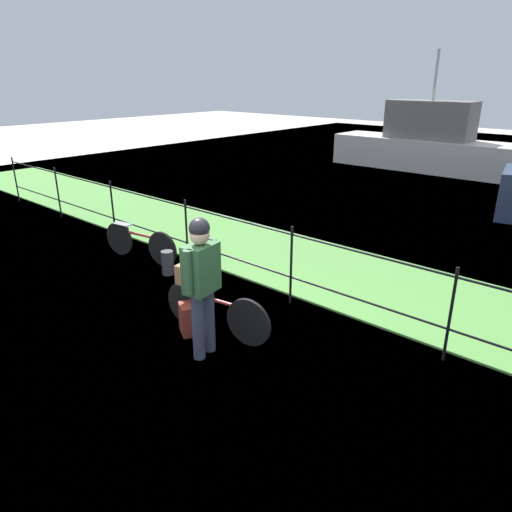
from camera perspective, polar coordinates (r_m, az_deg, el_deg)
The scene contains 12 objects.
ground_plane at distance 5.65m, azimuth -9.43°, elevation -12.74°, with size 60.00×60.00×0.00m, color #B2ADA3.
grass_strip at distance 8.01m, azimuth 10.17°, elevation -2.15°, with size 27.00×2.40×0.03m, color #569342.
harbor_water at distance 15.70m, azimuth 27.04°, elevation 7.20°, with size 30.00×30.00×0.00m, color slate.
iron_fence at distance 6.69m, azimuth 4.27°, elevation -0.39°, with size 18.04×0.04×1.17m.
bicycle_main at distance 6.04m, azimuth -4.92°, elevation -6.58°, with size 1.56×0.32×0.61m.
wooden_crate at distance 6.05m, azimuth -7.63°, elevation -2.27°, with size 0.38×0.26×0.25m, color olive.
terrier_dog at distance 5.96m, azimuth -7.54°, elevation -0.51°, with size 0.32×0.18×0.18m.
cyclist_person at distance 5.33m, azimuth -6.58°, elevation -2.44°, with size 0.32×0.53×1.68m.
backpack_on_paving at distance 6.15m, azimuth -8.21°, elevation -7.51°, with size 0.28×0.18×0.40m, color maroon.
mooring_bollard at distance 7.98m, azimuth -10.59°, elevation -0.80°, with size 0.20×0.20×0.41m, color #38383D.
bicycle_parked at distance 8.68m, azimuth -13.87°, elevation 1.61°, with size 1.66×0.33×0.62m.
moored_boat_mid at distance 17.90m, azimuth 19.88°, elevation 12.42°, with size 6.50×1.69×3.93m.
Camera 1 is at (3.75, -2.88, 3.10)m, focal length 33.25 mm.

